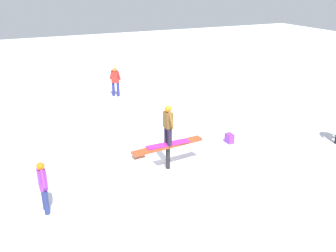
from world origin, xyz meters
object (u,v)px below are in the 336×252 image
bystander_red (115,80)px  rail_feature (168,148)px  main_rider_on_rail (168,126)px  backpack_on_snow (229,138)px  bystander_purple (43,185)px  loose_snowboard_white (42,158)px

bystander_red → rail_feature: bearing=127.2°
main_rider_on_rail → backpack_on_snow: main_rider_on_rail is taller
rail_feature → bystander_purple: size_ratio=1.73×
loose_snowboard_white → main_rider_on_rail: bearing=78.0°
rail_feature → bystander_red: (0.80, 7.99, 0.13)m
main_rider_on_rail → backpack_on_snow: 3.16m
rail_feature → main_rider_on_rail: (0.00, 0.00, 0.72)m
loose_snowboard_white → backpack_on_snow: (6.26, -1.47, 0.16)m
rail_feature → backpack_on_snow: (2.79, 0.84, -0.51)m
bystander_red → backpack_on_snow: bearing=148.4°
bystander_red → loose_snowboard_white: 7.16m
main_rider_on_rail → bystander_purple: 3.88m
bystander_purple → backpack_on_snow: (6.52, 1.66, -0.60)m
rail_feature → loose_snowboard_white: rail_feature is taller
loose_snowboard_white → rail_feature: bearing=78.0°
main_rider_on_rail → bystander_purple: bearing=-168.8°
main_rider_on_rail → loose_snowboard_white: (-3.48, 2.31, -1.39)m
rail_feature → loose_snowboard_white: bearing=140.5°
bystander_purple → loose_snowboard_white: 3.23m
main_rider_on_rail → bystander_red: bearing=83.2°
loose_snowboard_white → backpack_on_snow: size_ratio=3.80×
main_rider_on_rail → bystander_red: 8.05m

